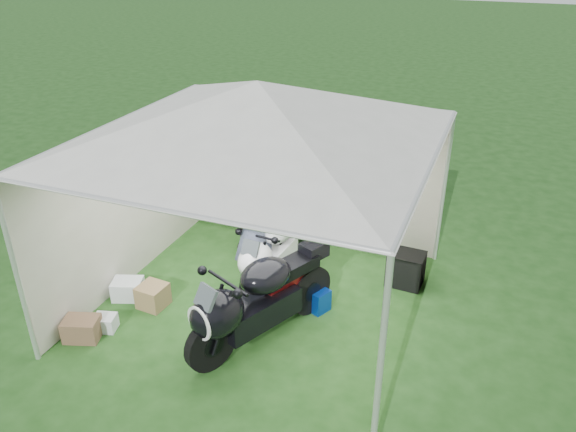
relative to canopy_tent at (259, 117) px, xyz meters
name	(u,v)px	position (x,y,z in m)	size (l,w,h in m)	color
ground	(263,302)	(0.00, -0.03, -2.58)	(80.00, 80.00, 0.00)	#1A4113
canopy_tent	(259,117)	(0.00, 0.00, 0.00)	(5.66, 5.66, 3.00)	silver
motorcycle_white	(272,249)	(-0.08, 0.50, -2.05)	(0.52, 1.93, 0.95)	black
motorcycle_black	(255,300)	(0.26, -0.81, -1.96)	(1.19, 2.09, 1.10)	black
paddock_stand	(314,297)	(0.68, 0.11, -2.42)	(0.40, 0.25, 0.30)	blue
person_dark_jacket	(250,201)	(-0.74, 1.21, -1.73)	(0.82, 0.64, 1.68)	black
person_blue_jacket	(253,233)	(-0.25, 0.24, -1.70)	(0.64, 0.42, 1.74)	slate
equipment_box	(406,269)	(1.70, 1.12, -2.33)	(0.49, 0.39, 0.49)	black
crate_0	(128,289)	(-1.75, -0.61, -2.44)	(0.40, 0.31, 0.27)	silver
crate_1	(153,296)	(-1.32, -0.64, -2.42)	(0.35, 0.35, 0.31)	olive
crate_2	(105,323)	(-1.60, -1.29, -2.48)	(0.27, 0.22, 0.20)	silver
crate_3	(82,329)	(-1.75, -1.54, -2.43)	(0.42, 0.30, 0.28)	brown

